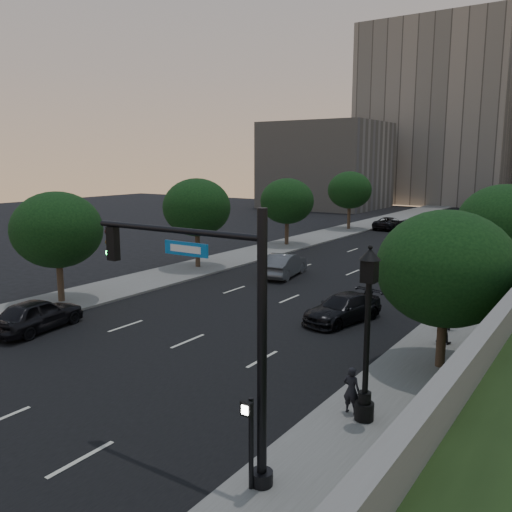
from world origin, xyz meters
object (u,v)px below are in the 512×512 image
Objects in this scene: traffic_signal_mast at (225,340)px; sedan_mid_left at (284,265)px; sedan_near_right at (343,308)px; pedestrian_a at (351,390)px; sedan_near_left at (37,314)px; pedestrian_c at (447,311)px; sedan_far_left at (390,223)px; street_lamp at (367,343)px; pedestrian_b at (442,324)px; sedan_far_right at (476,248)px.

traffic_signal_mast is 24.47m from sedan_mid_left.
sedan_near_right is 3.12× the size of pedestrian_a.
sedan_near_right is at bearing -61.95° from pedestrian_a.
traffic_signal_mast is 4.59× the size of pedestrian_a.
sedan_near_left is 19.40m from pedestrian_c.
sedan_far_left is (-14.22, 50.33, -2.95)m from traffic_signal_mast.
pedestrian_c is (4.81, 1.13, 0.39)m from sedan_near_right.
street_lamp is at bearing 171.39° from sedan_near_left.
pedestrian_b reaches higher than sedan_mid_left.
sedan_near_right is (7.95, -7.54, -0.13)m from sedan_mid_left.
street_lamp is 33.32m from sedan_far_right.
sedan_near_left is at bearing 162.64° from traffic_signal_mast.
traffic_signal_mast reaches higher than sedan_mid_left.
pedestrian_b is 0.93× the size of pedestrian_c.
pedestrian_c reaches higher than sedan_mid_left.
sedan_far_left is (0.51, 45.72, -0.07)m from sedan_near_left.
pedestrian_c is (3.52, -22.48, 0.40)m from sedan_far_right.
traffic_signal_mast is 13.58m from pedestrian_b.
pedestrian_a is at bearing 56.12° from pedestrian_c.
sedan_mid_left is 18.54m from sedan_far_right.
sedan_far_left is at bearing 120.62° from sedan_near_right.
pedestrian_c is at bearing -89.56° from pedestrian_a.
sedan_near_right is 2.76× the size of pedestrian_b.
sedan_mid_left reaches higher than sedan_far_right.
sedan_far_right is 2.62× the size of pedestrian_a.
traffic_signal_mast reaches higher than pedestrian_b.
pedestrian_b is at bearing 90.00° from street_lamp.
sedan_far_left is 3.01× the size of pedestrian_b.
sedan_near_left is 0.93× the size of sedan_mid_left.
sedan_far_right is at bearing 93.01° from traffic_signal_mast.
sedan_near_right is at bearing -19.46° from pedestrian_c.
sedan_far_right is 22.76m from pedestrian_c.
sedan_far_left is at bearing -94.16° from sedan_mid_left.
pedestrian_b reaches higher than sedan_near_left.
pedestrian_c reaches higher than sedan_far_right.
sedan_near_right is 23.64m from sedan_far_right.
pedestrian_a is at bearing 74.47° from traffic_signal_mast.
street_lamp reaches higher than sedan_near_left.
sedan_far_right is (1.29, 23.61, -0.01)m from sedan_near_right.
sedan_near_right is at bearing -14.80° from pedestrian_b.
pedestrian_b is at bearing 115.56° from sedan_far_left.
sedan_near_left is 45.72m from sedan_far_left.
pedestrian_a is (16.07, 0.18, 0.12)m from sedan_near_left.
sedan_far_left is 1.09× the size of sedan_near_right.
traffic_signal_mast is at bearing -111.97° from street_lamp.
traffic_signal_mast is 1.25× the size of street_lamp.
street_lamp reaches higher than sedan_far_left.
pedestrian_b is at bearing -91.94° from pedestrian_a.
street_lamp is 1.41× the size of sedan_far_right.
sedan_near_left is at bearing 21.90° from pedestrian_b.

